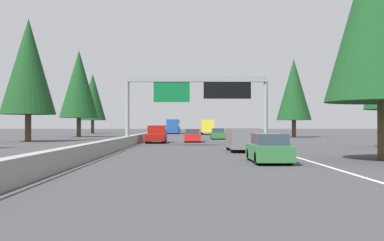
{
  "coord_description": "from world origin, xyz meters",
  "views": [
    {
      "loc": [
        -3.36,
        -5.19,
        1.9
      ],
      "look_at": [
        69.84,
        -5.65,
        2.64
      ],
      "focal_mm": 42.13,
      "sensor_mm": 36.0,
      "label": 1
    }
  ],
  "objects": [
    {
      "name": "shoulder_stripe_right",
      "position": [
        70.0,
        -11.52,
        0.01
      ],
      "size": [
        160.0,
        0.16,
        0.01
      ],
      "primitive_type": "cube",
      "color": "silver",
      "rests_on": "ground"
    },
    {
      "name": "median_barrier",
      "position": [
        80.0,
        0.3,
        0.45
      ],
      "size": [
        180.0,
        0.56,
        0.9
      ],
      "primitive_type": "cube",
      "color": "gray",
      "rests_on": "ground"
    },
    {
      "name": "sedan_distant_a",
      "position": [
        19.46,
        -9.24,
        0.68
      ],
      "size": [
        4.4,
        1.8,
        1.47
      ],
      "color": "#2D6B38",
      "rests_on": "ground"
    },
    {
      "name": "conifer_left_near",
      "position": [
        48.71,
        13.43,
        8.68
      ],
      "size": [
        6.28,
        6.28,
        14.26
      ],
      "color": "#4C3823",
      "rests_on": "ground"
    },
    {
      "name": "conifer_left_far",
      "position": [
        100.31,
        17.07,
        8.4
      ],
      "size": [
        6.07,
        6.07,
        13.81
      ],
      "color": "#4C3823",
      "rests_on": "ground"
    },
    {
      "name": "ground_plane",
      "position": [
        60.0,
        0.0,
        0.0
      ],
      "size": [
        320.0,
        320.0,
        0.0
      ],
      "primitive_type": "plane",
      "color": "#38383A"
    },
    {
      "name": "conifer_left_mid",
      "position": [
        68.93,
        12.54,
        8.48
      ],
      "size": [
        6.14,
        6.14,
        13.95
      ],
      "color": "#4C3823",
      "rests_on": "ground"
    },
    {
      "name": "sedan_far_left",
      "position": [
        57.18,
        -9.03,
        0.68
      ],
      "size": [
        4.4,
        1.8,
        1.47
      ],
      "color": "#2D6B38",
      "rests_on": "ground"
    },
    {
      "name": "sign_gantry_overhead",
      "position": [
        36.6,
        -6.04,
        4.97
      ],
      "size": [
        0.5,
        12.68,
        6.24
      ],
      "color": "gray",
      "rests_on": "ground"
    },
    {
      "name": "minivan_far_center",
      "position": [
        29.15,
        -9.01,
        0.95
      ],
      "size": [
        5.0,
        1.95,
        1.69
      ],
      "color": "slate",
      "rests_on": "ground"
    },
    {
      "name": "conifer_right_mid",
      "position": [
        66.34,
        -21.45,
        7.4
      ],
      "size": [
        5.36,
        5.36,
        12.17
      ],
      "color": "#4C3823",
      "rests_on": "ground"
    },
    {
      "name": "sedan_mid_left",
      "position": [
        47.07,
        -5.56,
        0.68
      ],
      "size": [
        4.4,
        1.8,
        1.47
      ],
      "color": "red",
      "rests_on": "ground"
    },
    {
      "name": "box_truck_mid_center",
      "position": [
        86.34,
        -8.79,
        1.61
      ],
      "size": [
        8.5,
        2.4,
        2.95
      ],
      "color": "gold",
      "rests_on": "ground"
    },
    {
      "name": "shoulder_stripe_median",
      "position": [
        70.0,
        -0.25,
        0.01
      ],
      "size": [
        160.0,
        0.16,
        0.01
      ],
      "primitive_type": "cube",
      "color": "silver",
      "rests_on": "ground"
    },
    {
      "name": "bus_mid_right",
      "position": [
        96.74,
        -1.64,
        1.72
      ],
      "size": [
        11.5,
        2.55,
        3.1
      ],
      "color": "#1E4793",
      "rests_on": "ground"
    },
    {
      "name": "sedan_distant_b",
      "position": [
        121.71,
        -1.84,
        0.68
      ],
      "size": [
        4.4,
        1.8,
        1.47
      ],
      "color": "#1E4793",
      "rests_on": "ground"
    },
    {
      "name": "pickup_near_center",
      "position": [
        45.14,
        -1.68,
        0.91
      ],
      "size": [
        5.6,
        2.0,
        1.86
      ],
      "color": "maroon",
      "rests_on": "ground"
    }
  ]
}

